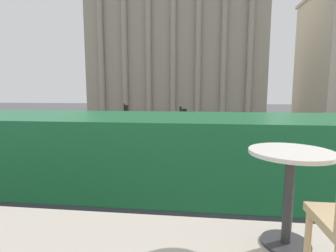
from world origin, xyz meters
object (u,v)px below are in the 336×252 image
at_px(cafe_dining_table, 290,176).
at_px(plaza_building_left, 176,48).
at_px(traffic_light_mid, 126,124).
at_px(double_decker_bus, 110,199).
at_px(pedestrian_red, 248,150).
at_px(pedestrian_grey, 187,126).
at_px(traffic_light_near, 182,138).
at_px(pedestrian_white, 275,121).
at_px(pedestrian_blue, 298,171).

bearing_deg(cafe_dining_table, plaza_building_left, 96.10).
height_order(cafe_dining_table, plaza_building_left, plaza_building_left).
bearing_deg(cafe_dining_table, traffic_light_mid, 110.15).
height_order(double_decker_bus, pedestrian_red, double_decker_bus).
relative_size(plaza_building_left, pedestrian_grey, 18.05).
bearing_deg(plaza_building_left, pedestrian_grey, -81.19).
relative_size(double_decker_bus, cafe_dining_table, 14.65).
distance_m(traffic_light_near, traffic_light_mid, 7.11).
distance_m(cafe_dining_table, traffic_light_mid, 16.76).
bearing_deg(pedestrian_red, traffic_light_near, 104.33).
relative_size(plaza_building_left, pedestrian_white, 16.95).
distance_m(traffic_light_mid, pedestrian_grey, 12.57).
height_order(plaza_building_left, traffic_light_mid, plaza_building_left).
height_order(plaza_building_left, traffic_light_near, plaza_building_left).
relative_size(plaza_building_left, pedestrian_blue, 17.60).
bearing_deg(pedestrian_red, pedestrian_grey, -18.94).
xyz_separation_m(double_decker_bus, traffic_light_near, (1.24, 6.41, 0.29)).
distance_m(cafe_dining_table, pedestrian_white, 34.48).
distance_m(pedestrian_white, pedestrian_blue, 22.44).
xyz_separation_m(double_decker_bus, pedestrian_red, (5.36, 12.42, -1.51)).
relative_size(pedestrian_white, pedestrian_grey, 1.07).
distance_m(traffic_light_near, pedestrian_white, 25.45).
bearing_deg(cafe_dining_table, pedestrian_blue, 69.32).
relative_size(traffic_light_mid, pedestrian_red, 2.51).
bearing_deg(double_decker_bus, pedestrian_blue, 53.76).
xyz_separation_m(cafe_dining_table, pedestrian_red, (2.67, 16.01, -3.35)).
distance_m(pedestrian_white, pedestrian_grey, 12.46).
height_order(pedestrian_red, pedestrian_blue, pedestrian_blue).
height_order(cafe_dining_table, traffic_light_mid, cafe_dining_table).
distance_m(traffic_light_near, pedestrian_blue, 6.05).
bearing_deg(pedestrian_grey, cafe_dining_table, -171.87).
relative_size(double_decker_bus, traffic_light_near, 2.55).
xyz_separation_m(plaza_building_left, pedestrian_white, (14.02, -12.92, -11.47)).
relative_size(double_decker_bus, pedestrian_red, 6.66).
bearing_deg(traffic_light_mid, plaza_building_left, 88.44).
height_order(double_decker_bus, traffic_light_mid, double_decker_bus).
relative_size(double_decker_bus, pedestrian_blue, 6.25).
xyz_separation_m(cafe_dining_table, pedestrian_blue, (4.22, 11.19, -3.28)).
xyz_separation_m(plaza_building_left, pedestrian_blue, (9.15, -34.82, -11.51)).
bearing_deg(cafe_dining_table, pedestrian_grey, 94.28).
xyz_separation_m(pedestrian_red, pedestrian_white, (6.43, 17.09, 0.11)).
bearing_deg(pedestrian_blue, pedestrian_red, 60.09).
relative_size(traffic_light_near, pedestrian_grey, 2.51).
bearing_deg(traffic_light_mid, traffic_light_near, -52.80).
distance_m(cafe_dining_table, pedestrian_blue, 12.41).
bearing_deg(pedestrian_grey, double_decker_bus, -177.65).
relative_size(double_decker_bus, pedestrian_grey, 6.41).
xyz_separation_m(plaza_building_left, pedestrian_red, (7.60, -30.01, -11.58)).
relative_size(pedestrian_grey, pedestrian_blue, 0.97).
distance_m(traffic_light_near, pedestrian_red, 7.51).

